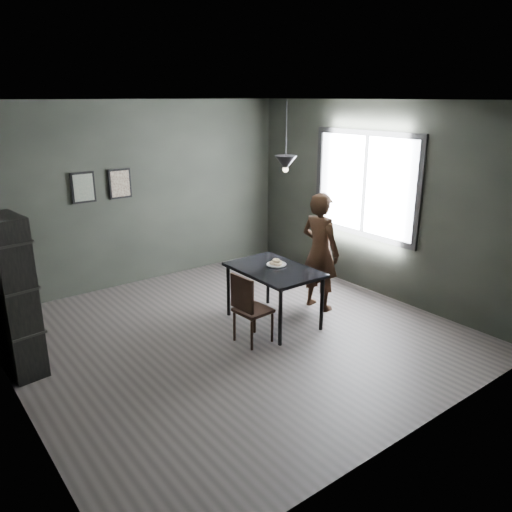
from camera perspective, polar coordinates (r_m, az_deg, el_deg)
ground at (r=6.31m, az=-2.28°, el=-8.95°), size 5.00×5.00×0.00m
back_wall at (r=7.95m, az=-12.92°, el=6.93°), size 5.00×0.10×2.80m
ceiling at (r=5.64m, az=-2.64°, el=17.39°), size 5.00×5.00×0.02m
window_assembly at (r=7.56m, az=12.30°, el=7.97°), size 0.04×1.96×1.56m
cafe_table at (r=6.38m, az=2.06°, el=-2.08°), size 0.80×1.20×0.75m
white_plate at (r=6.46m, az=2.35°, el=-1.03°), size 0.23×0.23×0.01m
donut_pile at (r=6.45m, az=2.35°, el=-0.74°), size 0.18×0.18×0.08m
woman at (r=6.85m, az=7.33°, el=0.49°), size 0.47×0.64×1.63m
wood_chair at (r=5.90m, az=-0.90°, el=-5.61°), size 0.40×0.40×0.87m
shelf_unit at (r=5.73m, az=-25.97°, el=-4.28°), size 0.39×0.61×1.72m
pendant_lamp at (r=6.29m, az=3.41°, el=10.57°), size 0.28×0.28×0.86m
framed_print_left at (r=7.56m, az=-19.15°, el=7.40°), size 0.34×0.04×0.44m
framed_print_right at (r=7.75m, az=-15.28°, el=7.98°), size 0.34×0.04×0.44m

